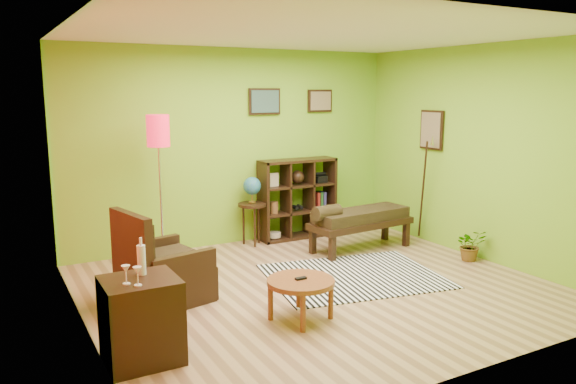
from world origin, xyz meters
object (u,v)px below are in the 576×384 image
coffee_table (301,285)px  side_cabinet (141,320)px  floor_lamp (159,145)px  globe_table (252,194)px  armchair (160,273)px  potted_plant (470,248)px  cube_shelf (298,199)px  bench (359,219)px

coffee_table → side_cabinet: size_ratio=0.65×
floor_lamp → globe_table: bearing=15.1°
coffee_table → armchair: (-1.05, 1.15, -0.05)m
floor_lamp → potted_plant: size_ratio=4.54×
side_cabinet → floor_lamp: bearing=69.6°
coffee_table → cube_shelf: size_ratio=0.55×
floor_lamp → bench: bearing=-12.6°
floor_lamp → coffee_table: bearing=-73.2°
cube_shelf → bench: (0.38, -1.02, -0.15)m
floor_lamp → potted_plant: bearing=-25.1°
side_cabinet → armchair: bearing=67.4°
floor_lamp → cube_shelf: floor_lamp is taller
coffee_table → globe_table: bearing=74.3°
armchair → globe_table: 2.40m
armchair → cube_shelf: cube_shelf is taller
cube_shelf → potted_plant: bearing=-56.9°
coffee_table → cube_shelf: 3.13m
globe_table → cube_shelf: 0.81m
side_cabinet → cube_shelf: size_ratio=0.85×
side_cabinet → floor_lamp: (0.89, 2.39, 1.20)m
armchair → bench: bearing=10.4°
coffee_table → side_cabinet: bearing=-176.2°
side_cabinet → globe_table: 3.64m
side_cabinet → globe_table: bearing=50.1°
globe_table → bench: bearing=-39.7°
side_cabinet → floor_lamp: size_ratio=0.53×
globe_table → coffee_table: bearing=-105.7°
floor_lamp → globe_table: 1.69m
coffee_table → globe_table: globe_table is taller
side_cabinet → potted_plant: size_ratio=2.42×
armchair → coffee_table: bearing=-47.7°
coffee_table → floor_lamp: 2.67m
armchair → floor_lamp: 1.72m
potted_plant → side_cabinet: bearing=-171.3°
cube_shelf → potted_plant: size_ratio=2.84×
armchair → bench: size_ratio=0.64×
side_cabinet → bench: (3.50, 1.80, 0.09)m
bench → cube_shelf: bearing=110.6°
floor_lamp → armchair: bearing=-107.8°
coffee_table → globe_table: (0.75, 2.67, 0.40)m
coffee_table → bench: size_ratio=0.42×
armchair → cube_shelf: (2.59, 1.56, 0.30)m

